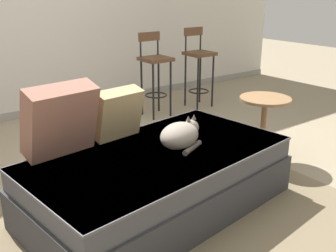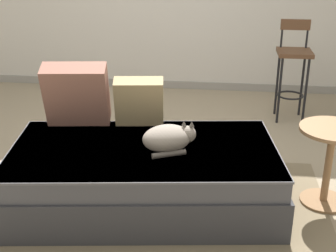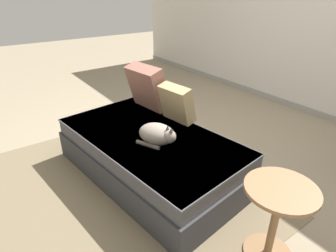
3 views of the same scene
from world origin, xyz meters
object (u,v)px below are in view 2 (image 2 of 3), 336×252
(throw_pillow_middle, at_px, (139,101))
(side_table, at_px, (330,155))
(couch, at_px, (144,175))
(cat, at_px, (169,138))
(bar_stool_near_window, at_px, (293,63))
(throw_pillow_corner, at_px, (77,95))

(throw_pillow_middle, height_order, side_table, throw_pillow_middle)
(couch, height_order, cat, cat)
(couch, distance_m, side_table, 1.25)
(side_table, bearing_deg, bar_stool_near_window, 92.11)
(cat, bearing_deg, couch, 173.06)
(throw_pillow_corner, height_order, throw_pillow_middle, throw_pillow_corner)
(side_table, bearing_deg, couch, -172.71)
(throw_pillow_corner, xyz_separation_m, throw_pillow_middle, (0.44, 0.06, -0.05))
(cat, bearing_deg, bar_stool_near_window, 60.51)
(cat, height_order, side_table, cat)
(couch, relative_size, side_table, 3.37)
(throw_pillow_corner, bearing_deg, cat, -25.76)
(throw_pillow_corner, bearing_deg, side_table, -5.24)
(throw_pillow_corner, relative_size, bar_stool_near_window, 0.50)
(bar_stool_near_window, bearing_deg, throw_pillow_middle, -132.58)
(throw_pillow_middle, distance_m, bar_stool_near_window, 1.87)
(throw_pillow_middle, height_order, cat, throw_pillow_middle)
(throw_pillow_middle, relative_size, side_table, 0.66)
(couch, relative_size, throw_pillow_corner, 3.92)
(couch, distance_m, cat, 0.34)
(cat, bearing_deg, throw_pillow_middle, 123.50)
(couch, distance_m, throw_pillow_middle, 0.55)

